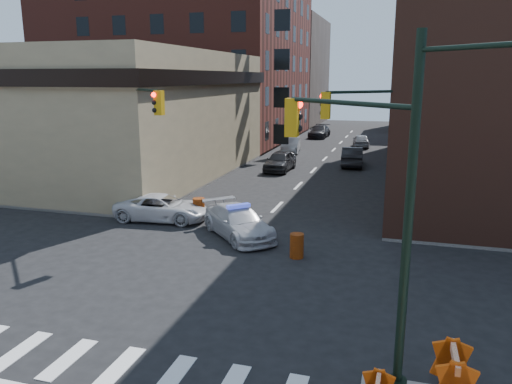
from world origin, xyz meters
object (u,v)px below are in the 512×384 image
Objects in this scene: pickup at (162,208)px; barricade_se_a at (453,372)px; parked_car_wnear at (280,161)px; parked_car_wfar at (291,145)px; barrel_bank at (199,209)px; barrel_road at (297,246)px; barricade_nw_a at (120,194)px; parked_car_enear at (352,156)px; pedestrian_a at (78,194)px; pedestrian_b at (72,189)px; police_car at (238,222)px.

pickup reaches higher than barricade_se_a.
parked_car_wfar is at bearing 99.16° from parked_car_wnear.
barricade_se_a is at bearing -47.07° from barrel_bank.
barricade_nw_a reaches higher than barrel_road.
parked_car_wnear is 14.62m from barrel_bank.
pickup is at bearing -97.67° from parked_car_wnear.
parked_car_enear is at bearing -27.19° from pickup.
barrel_bank is at bearing 42.35° from barricade_se_a.
parked_car_wfar is 24.31m from barrel_bank.
barricade_se_a is at bearing -11.39° from pedestrian_a.
barricade_se_a is at bearing -48.00° from barricade_nw_a.
pedestrian_b is at bearing 56.44° from barricade_se_a.
barricade_nw_a is (-6.33, -13.11, -0.15)m from parked_car_wnear.
pickup is at bearing 118.83° from police_car.
pedestrian_a reaches higher than barricade_nw_a.
barrel_road is at bearing -75.28° from police_car.
parked_car_enear is 22.60m from barrel_road.
parked_car_wnear is 0.95× the size of parked_car_enear.
barricade_se_a is (5.29, -30.65, -0.13)m from parked_car_enear.
barricade_nw_a is at bearing 164.98° from barrel_bank.
barricade_nw_a is at bearing 112.91° from police_car.
pedestrian_b is at bearing -114.40° from parked_car_wfar.
barrel_bank is at bearing -96.48° from parked_car_wfar.
barricade_nw_a is (-5.07, -22.82, -0.12)m from parked_car_wfar.
pedestrian_a is 2.47m from barricade_nw_a.
barrel_road is (6.50, -28.47, -0.25)m from parked_car_wfar.
barrel_road is 9.64m from barricade_se_a.
pickup is 4.75× the size of barrel_road.
barricade_se_a reaches higher than barrel_bank.
barricade_se_a is (5.31, -8.05, 0.16)m from barrel_road.
police_car reaches higher than barricade_nw_a.
pickup is 3.75× the size of barricade_nw_a.
pickup is 1.05× the size of parked_car_wnear.
barricade_se_a reaches higher than barricade_nw_a.
parked_car_enear is (6.52, -5.87, 0.04)m from parked_car_wfar.
parked_car_wfar is at bearing 53.74° from police_car.
pedestrian_b is 1.35× the size of barricade_se_a.
barricade_se_a is 1.07× the size of barricade_nw_a.
pedestrian_a is (-6.47, -24.82, 0.27)m from parked_car_wfar.
barricade_se_a is at bearing -93.17° from police_car.
parked_car_wnear is 1.00× the size of parked_car_wfar.
pickup is 17.44m from barricade_se_a.
pickup is 1.05× the size of parked_car_wfar.
pedestrian_b is (-7.31, -24.11, 0.32)m from parked_car_wfar.
barrel_bank is at bearing -33.83° from pedestrian_b.
pedestrian_b reaches higher than police_car.
parked_car_wnear is at bearing 105.62° from barrel_road.
barrel_road is at bearing -34.97° from barricade_nw_a.
barricade_nw_a is (1.40, 2.00, -0.39)m from pedestrian_a.
pickup is 20.68m from parked_car_enear.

